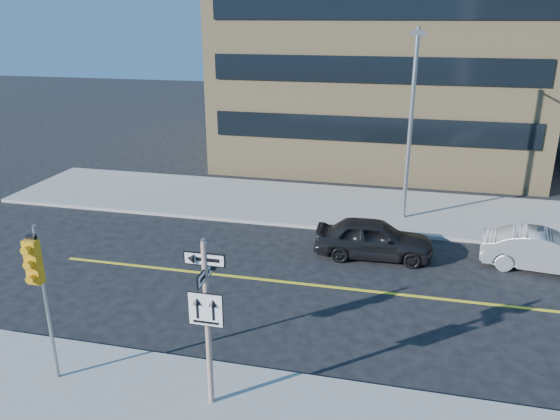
% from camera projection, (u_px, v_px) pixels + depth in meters
% --- Properties ---
extents(ground, '(120.00, 120.00, 0.00)m').
position_uv_depth(ground, '(244.00, 347.00, 14.91)').
color(ground, black).
rests_on(ground, ground).
extents(sign_pole, '(0.92, 0.92, 4.06)m').
position_uv_depth(sign_pole, '(207.00, 315.00, 11.79)').
color(sign_pole, beige).
rests_on(sign_pole, near_sidewalk).
extents(traffic_signal, '(0.32, 0.45, 4.00)m').
position_uv_depth(traffic_signal, '(37.00, 274.00, 12.32)').
color(traffic_signal, gray).
rests_on(traffic_signal, near_sidewalk).
extents(parked_car_a, '(1.92, 4.40, 1.48)m').
position_uv_depth(parked_car_a, '(374.00, 238.00, 20.24)').
color(parked_car_a, black).
rests_on(parked_car_a, ground).
extents(parked_car_b, '(2.03, 4.41, 1.40)m').
position_uv_depth(parked_car_b, '(544.00, 251.00, 19.21)').
color(parked_car_b, gray).
rests_on(parked_car_b, ground).
extents(streetlight_a, '(0.55, 2.25, 8.00)m').
position_uv_depth(streetlight_a, '(411.00, 114.00, 22.29)').
color(streetlight_a, gray).
rests_on(streetlight_a, far_sidewalk).
extents(building_brick, '(18.00, 18.00, 18.00)m').
position_uv_depth(building_brick, '(387.00, 8.00, 34.35)').
color(building_brick, tan).
rests_on(building_brick, ground).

